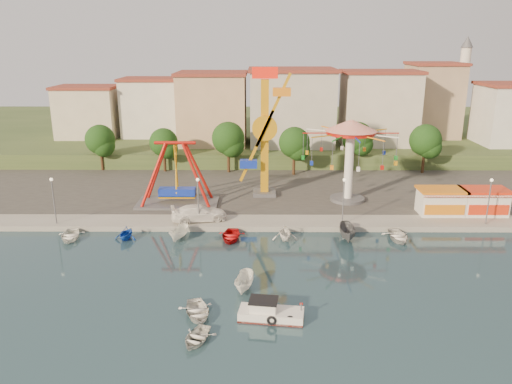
{
  "coord_description": "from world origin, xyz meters",
  "views": [
    {
      "loc": [
        -1.34,
        -39.29,
        20.24
      ],
      "look_at": [
        -1.64,
        14.0,
        4.0
      ],
      "focal_mm": 35.0,
      "sensor_mm": 36.0,
      "label": 1
    }
  ],
  "objects_px": {
    "wave_swinger": "(350,142)",
    "van": "(199,213)",
    "pirate_ship_ride": "(176,175)",
    "rowboat_a": "(197,311)",
    "cabin_motorboat": "(270,313)",
    "skiff": "(244,283)",
    "kamikaze_tower": "(266,136)"
  },
  "relations": [
    {
      "from": "skiff",
      "to": "van",
      "type": "relative_size",
      "value": 0.59
    },
    {
      "from": "wave_swinger",
      "to": "cabin_motorboat",
      "type": "bearing_deg",
      "value": -110.9
    },
    {
      "from": "rowboat_a",
      "to": "skiff",
      "type": "xyz_separation_m",
      "value": [
        3.5,
        4.07,
        0.32
      ]
    },
    {
      "from": "wave_swinger",
      "to": "skiff",
      "type": "height_order",
      "value": "wave_swinger"
    },
    {
      "from": "van",
      "to": "rowboat_a",
      "type": "bearing_deg",
      "value": 172.36
    },
    {
      "from": "van",
      "to": "cabin_motorboat",
      "type": "bearing_deg",
      "value": -172.81
    },
    {
      "from": "rowboat_a",
      "to": "van",
      "type": "distance_m",
      "value": 19.66
    },
    {
      "from": "wave_swinger",
      "to": "rowboat_a",
      "type": "relative_size",
      "value": 3.1
    },
    {
      "from": "wave_swinger",
      "to": "cabin_motorboat",
      "type": "height_order",
      "value": "wave_swinger"
    },
    {
      "from": "skiff",
      "to": "rowboat_a",
      "type": "bearing_deg",
      "value": -120.68
    },
    {
      "from": "cabin_motorboat",
      "to": "rowboat_a",
      "type": "distance_m",
      "value": 5.54
    },
    {
      "from": "wave_swinger",
      "to": "van",
      "type": "height_order",
      "value": "wave_swinger"
    },
    {
      "from": "wave_swinger",
      "to": "rowboat_a",
      "type": "distance_m",
      "value": 32.43
    },
    {
      "from": "pirate_ship_ride",
      "to": "rowboat_a",
      "type": "relative_size",
      "value": 2.67
    },
    {
      "from": "kamikaze_tower",
      "to": "cabin_motorboat",
      "type": "bearing_deg",
      "value": -90.26
    },
    {
      "from": "wave_swinger",
      "to": "skiff",
      "type": "bearing_deg",
      "value": -118.54
    },
    {
      "from": "skiff",
      "to": "pirate_ship_ride",
      "type": "bearing_deg",
      "value": 122.7
    },
    {
      "from": "pirate_ship_ride",
      "to": "rowboat_a",
      "type": "xyz_separation_m",
      "value": [
        5.45,
        -25.42,
        -4.01
      ]
    },
    {
      "from": "kamikaze_tower",
      "to": "van",
      "type": "xyz_separation_m",
      "value": [
        -7.74,
        -9.77,
        -7.06
      ]
    },
    {
      "from": "kamikaze_tower",
      "to": "skiff",
      "type": "distance_m",
      "value": 26.49
    },
    {
      "from": "kamikaze_tower",
      "to": "cabin_motorboat",
      "type": "height_order",
      "value": "kamikaze_tower"
    },
    {
      "from": "cabin_motorboat",
      "to": "skiff",
      "type": "xyz_separation_m",
      "value": [
        -2.03,
        4.46,
        0.25
      ]
    },
    {
      "from": "cabin_motorboat",
      "to": "wave_swinger",
      "type": "bearing_deg",
      "value": 76.82
    },
    {
      "from": "skiff",
      "to": "kamikaze_tower",
      "type": "bearing_deg",
      "value": 95.07
    },
    {
      "from": "wave_swinger",
      "to": "rowboat_a",
      "type": "xyz_separation_m",
      "value": [
        -16.02,
        -27.1,
        -7.81
      ]
    },
    {
      "from": "kamikaze_tower",
      "to": "rowboat_a",
      "type": "bearing_deg",
      "value": -100.93
    },
    {
      "from": "wave_swinger",
      "to": "van",
      "type": "bearing_deg",
      "value": -157.27
    },
    {
      "from": "pirate_ship_ride",
      "to": "skiff",
      "type": "relative_size",
      "value": 2.74
    },
    {
      "from": "wave_swinger",
      "to": "van",
      "type": "xyz_separation_m",
      "value": [
        -18.1,
        -7.58,
        -6.7
      ]
    },
    {
      "from": "kamikaze_tower",
      "to": "pirate_ship_ride",
      "type": "bearing_deg",
      "value": -160.83
    },
    {
      "from": "pirate_ship_ride",
      "to": "cabin_motorboat",
      "type": "distance_m",
      "value": 28.32
    },
    {
      "from": "pirate_ship_ride",
      "to": "wave_swinger",
      "type": "height_order",
      "value": "wave_swinger"
    }
  ]
}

